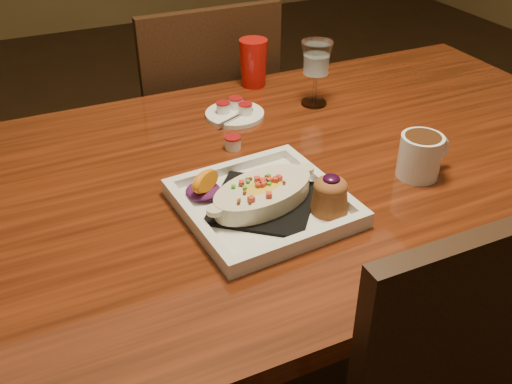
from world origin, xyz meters
name	(u,v)px	position (x,y,z in m)	size (l,w,h in m)	color
table	(299,199)	(0.00, 0.00, 0.65)	(1.50, 0.90, 0.75)	maroon
chair_far	(202,135)	(0.00, 0.63, 0.51)	(0.42, 0.42, 0.93)	black
plate	(269,198)	(-0.14, -0.13, 0.78)	(0.30, 0.30, 0.08)	white
coffee_mug	(421,154)	(0.18, -0.15, 0.80)	(0.12, 0.08, 0.09)	white
goblet	(316,62)	(0.16, 0.23, 0.86)	(0.08, 0.08, 0.16)	silver
saucer	(235,112)	(-0.04, 0.25, 0.76)	(0.14, 0.14, 0.09)	white
creamer_loose	(233,142)	(-0.11, 0.11, 0.76)	(0.04, 0.04, 0.03)	white
red_tumbler	(253,63)	(0.07, 0.40, 0.81)	(0.07, 0.07, 0.12)	#AE110C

